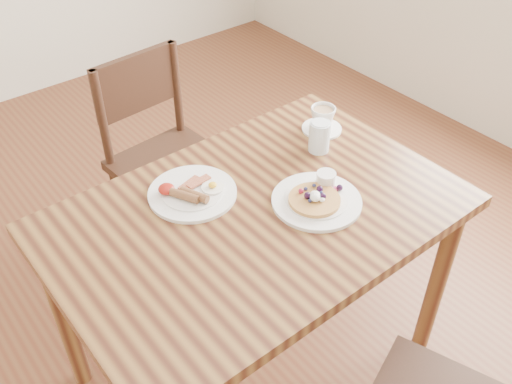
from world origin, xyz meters
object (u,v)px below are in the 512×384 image
at_px(dining_table, 256,235).
at_px(teacup_saucer, 322,120).
at_px(pancake_plate, 317,198).
at_px(breakfast_plate, 191,192).
at_px(water_glass, 319,137).
at_px(chair_far, 164,153).

distance_m(dining_table, teacup_saucer, 0.51).
height_order(pancake_plate, breakfast_plate, pancake_plate).
xyz_separation_m(breakfast_plate, teacup_saucer, (0.56, 0.01, 0.03)).
bearing_deg(dining_table, breakfast_plate, 121.58).
height_order(breakfast_plate, teacup_saucer, teacup_saucer).
xyz_separation_m(pancake_plate, water_glass, (0.19, 0.19, 0.04)).
height_order(pancake_plate, teacup_saucer, teacup_saucer).
distance_m(pancake_plate, breakfast_plate, 0.38).
xyz_separation_m(chair_far, breakfast_plate, (-0.22, -0.57, 0.27)).
xyz_separation_m(chair_far, water_glass, (0.24, -0.64, 0.31)).
bearing_deg(teacup_saucer, water_glass, -139.05).
relative_size(dining_table, pancake_plate, 4.44).
distance_m(teacup_saucer, water_glass, 0.13).
bearing_deg(dining_table, chair_far, 81.34).
height_order(chair_far, teacup_saucer, chair_far).
bearing_deg(teacup_saucer, pancake_plate, -135.98).
distance_m(dining_table, pancake_plate, 0.22).
height_order(dining_table, chair_far, chair_far).
bearing_deg(breakfast_plate, pancake_plate, -43.24).
bearing_deg(chair_far, dining_table, 77.03).
bearing_deg(teacup_saucer, dining_table, -157.02).
relative_size(dining_table, breakfast_plate, 4.44).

